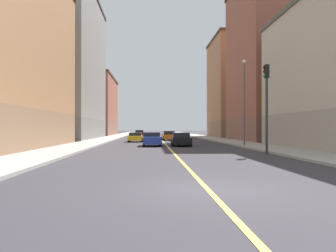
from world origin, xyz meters
TOP-DOWN VIEW (x-y plane):
  - ground_plane at (0.00, 0.00)m, footprint 400.00×400.00m
  - sidewalk_left at (8.34, 49.00)m, footprint 3.58×168.00m
  - sidewalk_right at (-8.34, 49.00)m, footprint 3.58×168.00m
  - lane_center_stripe at (0.00, 49.00)m, footprint 0.16×154.00m
  - building_left_mid at (14.43, 36.62)m, footprint 8.89×16.16m
  - building_left_far at (14.43, 55.70)m, footprint 8.89×14.78m
  - building_right_midblock at (-14.43, 46.33)m, footprint 8.89×24.37m
  - building_right_distant at (-14.43, 72.87)m, footprint 8.89×22.43m
  - traffic_light_left_near at (6.14, 13.27)m, footprint 0.40×0.32m
  - street_lamp_left_near at (7.15, 22.63)m, footprint 0.36×0.36m
  - car_yellow at (-3.46, 34.53)m, footprint 1.78×4.02m
  - car_maroon at (-3.80, 61.95)m, footprint 1.96×4.33m
  - car_black at (1.37, 24.26)m, footprint 1.95×4.48m
  - car_blue at (-1.46, 24.31)m, footprint 1.84×4.34m
  - car_orange at (1.04, 40.50)m, footprint 1.92×4.14m

SIDE VIEW (x-z plane):
  - ground_plane at x=0.00m, z-range 0.00..0.00m
  - lane_center_stripe at x=0.00m, z-range 0.00..0.01m
  - sidewalk_left at x=8.34m, z-range 0.00..0.15m
  - sidewalk_right at x=-8.34m, z-range 0.00..0.15m
  - car_yellow at x=-3.46m, z-range 0.00..1.18m
  - car_black at x=1.37m, z-range -0.02..1.28m
  - car_orange at x=1.04m, z-range -0.02..1.29m
  - car_maroon at x=-3.80m, z-range -0.01..1.29m
  - car_blue at x=-1.46m, z-range 0.00..1.32m
  - traffic_light_left_near at x=6.14m, z-range 0.88..6.87m
  - street_lamp_left_near at x=7.15m, z-range 0.93..8.92m
  - building_right_distant at x=-14.43m, z-range 0.01..13.58m
  - building_left_far at x=14.43m, z-range 0.01..18.50m
  - building_left_mid at x=14.43m, z-range 0.01..21.65m
  - building_right_midblock at x=-14.43m, z-range 0.01..22.66m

